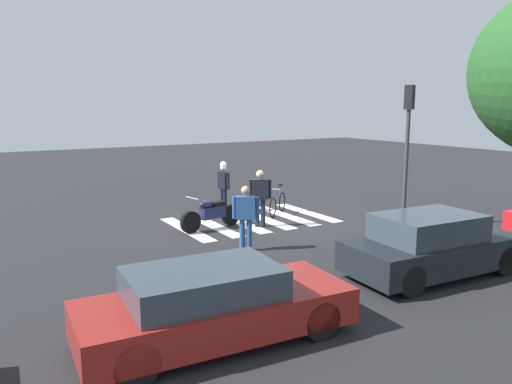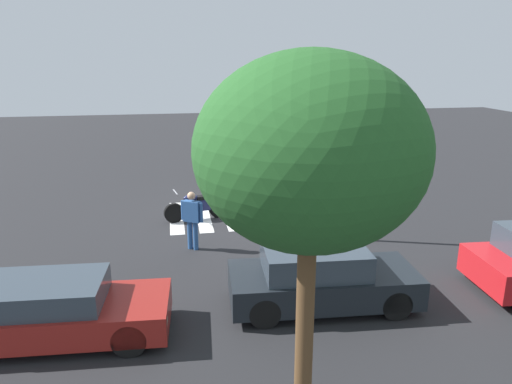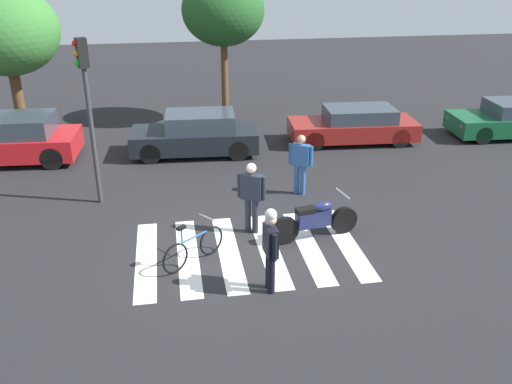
{
  "view_description": "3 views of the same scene",
  "coord_description": "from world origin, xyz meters",
  "px_view_note": "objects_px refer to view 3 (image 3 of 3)",
  "views": [
    {
      "loc": [
        7.9,
        13.44,
        3.68
      ],
      "look_at": [
        0.36,
        0.91,
        1.1
      ],
      "focal_mm": 34.77,
      "sensor_mm": 36.0,
      "label": 1
    },
    {
      "loc": [
        2.31,
        15.56,
        5.3
      ],
      "look_at": [
        -0.28,
        1.11,
        1.08
      ],
      "focal_mm": 33.66,
      "sensor_mm": 36.0,
      "label": 2
    },
    {
      "loc": [
        -1.58,
        -10.53,
        6.18
      ],
      "look_at": [
        0.42,
        1.55,
        0.72
      ],
      "focal_mm": 38.64,
      "sensor_mm": 36.0,
      "label": 3
    }
  ],
  "objects_px": {
    "officer_on_foot": "(251,193)",
    "car_maroon_wagon": "(354,125)",
    "leaning_bicycle": "(193,248)",
    "officer_by_motorcycle": "(271,245)",
    "car_red_convertible": "(14,140)",
    "car_black_suv": "(196,135)",
    "pedestrian_bystander": "(301,161)",
    "police_motorcycle": "(315,220)",
    "traffic_light_pole": "(87,96)"
  },
  "relations": [
    {
      "from": "officer_by_motorcycle",
      "to": "car_maroon_wagon",
      "type": "height_order",
      "value": "officer_by_motorcycle"
    },
    {
      "from": "car_red_convertible",
      "to": "car_black_suv",
      "type": "bearing_deg",
      "value": -2.65
    },
    {
      "from": "car_red_convertible",
      "to": "car_black_suv",
      "type": "xyz_separation_m",
      "value": [
        5.63,
        -0.26,
        -0.04
      ]
    },
    {
      "from": "car_black_suv",
      "to": "car_maroon_wagon",
      "type": "relative_size",
      "value": 0.94
    },
    {
      "from": "officer_on_foot",
      "to": "car_black_suv",
      "type": "xyz_separation_m",
      "value": [
        -0.93,
        5.64,
        -0.35
      ]
    },
    {
      "from": "leaning_bicycle",
      "to": "car_red_convertible",
      "type": "relative_size",
      "value": 0.33
    },
    {
      "from": "pedestrian_bystander",
      "to": "traffic_light_pole",
      "type": "xyz_separation_m",
      "value": [
        -5.34,
        0.32,
        1.89
      ]
    },
    {
      "from": "pedestrian_bystander",
      "to": "traffic_light_pole",
      "type": "distance_m",
      "value": 5.67
    },
    {
      "from": "police_motorcycle",
      "to": "leaning_bicycle",
      "type": "relative_size",
      "value": 1.59
    },
    {
      "from": "officer_on_foot",
      "to": "officer_by_motorcycle",
      "type": "height_order",
      "value": "officer_by_motorcycle"
    },
    {
      "from": "car_red_convertible",
      "to": "pedestrian_bystander",
      "type": "bearing_deg",
      "value": -25.56
    },
    {
      "from": "police_motorcycle",
      "to": "car_maroon_wagon",
      "type": "distance_m",
      "value": 7.2
    },
    {
      "from": "police_motorcycle",
      "to": "car_black_suv",
      "type": "xyz_separation_m",
      "value": [
        -2.31,
        6.16,
        0.19
      ]
    },
    {
      "from": "officer_by_motorcycle",
      "to": "car_black_suv",
      "type": "height_order",
      "value": "officer_by_motorcycle"
    },
    {
      "from": "car_red_convertible",
      "to": "police_motorcycle",
      "type": "bearing_deg",
      "value": -38.95
    },
    {
      "from": "car_maroon_wagon",
      "to": "car_red_convertible",
      "type": "bearing_deg",
      "value": -179.68
    },
    {
      "from": "car_black_suv",
      "to": "officer_by_motorcycle",
      "type": "bearing_deg",
      "value": -83.6
    },
    {
      "from": "leaning_bicycle",
      "to": "car_black_suv",
      "type": "xyz_separation_m",
      "value": [
        0.5,
        6.83,
        0.28
      ]
    },
    {
      "from": "car_red_convertible",
      "to": "car_maroon_wagon",
      "type": "height_order",
      "value": "car_red_convertible"
    },
    {
      "from": "leaning_bicycle",
      "to": "car_red_convertible",
      "type": "bearing_deg",
      "value": 125.88
    },
    {
      "from": "police_motorcycle",
      "to": "car_black_suv",
      "type": "bearing_deg",
      "value": 110.58
    },
    {
      "from": "officer_on_foot",
      "to": "car_red_convertible",
      "type": "xyz_separation_m",
      "value": [
        -6.56,
        5.9,
        -0.31
      ]
    },
    {
      "from": "pedestrian_bystander",
      "to": "car_black_suv",
      "type": "distance_m",
      "value": 4.48
    },
    {
      "from": "police_motorcycle",
      "to": "car_red_convertible",
      "type": "bearing_deg",
      "value": 141.05
    },
    {
      "from": "car_black_suv",
      "to": "car_maroon_wagon",
      "type": "height_order",
      "value": "car_black_suv"
    },
    {
      "from": "leaning_bicycle",
      "to": "car_red_convertible",
      "type": "height_order",
      "value": "car_red_convertible"
    },
    {
      "from": "leaning_bicycle",
      "to": "officer_on_foot",
      "type": "relative_size",
      "value": 0.77
    },
    {
      "from": "police_motorcycle",
      "to": "pedestrian_bystander",
      "type": "bearing_deg",
      "value": 84.21
    },
    {
      "from": "officer_on_foot",
      "to": "pedestrian_bystander",
      "type": "bearing_deg",
      "value": 50.36
    },
    {
      "from": "car_maroon_wagon",
      "to": "car_black_suv",
      "type": "bearing_deg",
      "value": -176.59
    },
    {
      "from": "officer_on_foot",
      "to": "car_red_convertible",
      "type": "distance_m",
      "value": 8.83
    },
    {
      "from": "officer_on_foot",
      "to": "car_red_convertible",
      "type": "height_order",
      "value": "officer_on_foot"
    },
    {
      "from": "car_black_suv",
      "to": "traffic_light_pole",
      "type": "relative_size",
      "value": 0.97
    },
    {
      "from": "car_red_convertible",
      "to": "car_black_suv",
      "type": "relative_size",
      "value": 0.98
    },
    {
      "from": "pedestrian_bystander",
      "to": "car_maroon_wagon",
      "type": "xyz_separation_m",
      "value": [
        2.87,
        3.98,
        -0.37
      ]
    },
    {
      "from": "leaning_bicycle",
      "to": "officer_by_motorcycle",
      "type": "distance_m",
      "value": 2.0
    },
    {
      "from": "car_maroon_wagon",
      "to": "traffic_light_pole",
      "type": "height_order",
      "value": "traffic_light_pole"
    },
    {
      "from": "officer_by_motorcycle",
      "to": "officer_on_foot",
      "type": "bearing_deg",
      "value": 89.54
    },
    {
      "from": "traffic_light_pole",
      "to": "car_black_suv",
      "type": "bearing_deg",
      "value": 50.27
    },
    {
      "from": "officer_by_motorcycle",
      "to": "traffic_light_pole",
      "type": "bearing_deg",
      "value": 127.77
    },
    {
      "from": "traffic_light_pole",
      "to": "car_maroon_wagon",
      "type": "bearing_deg",
      "value": 24.04
    },
    {
      "from": "pedestrian_bystander",
      "to": "police_motorcycle",
      "type": "bearing_deg",
      "value": -95.79
    },
    {
      "from": "police_motorcycle",
      "to": "officer_by_motorcycle",
      "type": "height_order",
      "value": "officer_by_motorcycle"
    },
    {
      "from": "officer_by_motorcycle",
      "to": "car_black_suv",
      "type": "bearing_deg",
      "value": 96.4
    },
    {
      "from": "police_motorcycle",
      "to": "traffic_light_pole",
      "type": "xyz_separation_m",
      "value": [
        -5.09,
        2.82,
        2.39
      ]
    },
    {
      "from": "officer_on_foot",
      "to": "car_maroon_wagon",
      "type": "relative_size",
      "value": 0.4
    },
    {
      "from": "leaning_bicycle",
      "to": "car_black_suv",
      "type": "bearing_deg",
      "value": 85.78
    },
    {
      "from": "officer_on_foot",
      "to": "officer_by_motorcycle",
      "type": "distance_m",
      "value": 2.45
    },
    {
      "from": "pedestrian_bystander",
      "to": "car_red_convertible",
      "type": "height_order",
      "value": "pedestrian_bystander"
    },
    {
      "from": "pedestrian_bystander",
      "to": "leaning_bicycle",
      "type": "bearing_deg",
      "value": -134.1
    }
  ]
}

